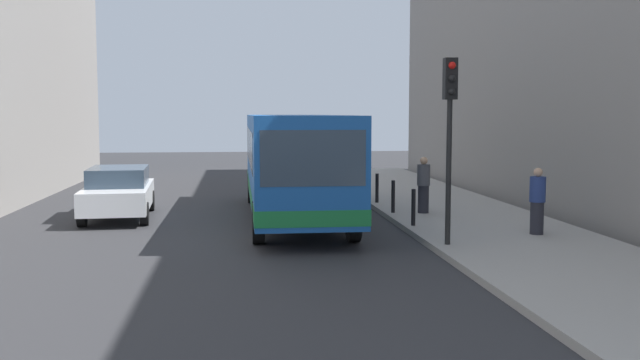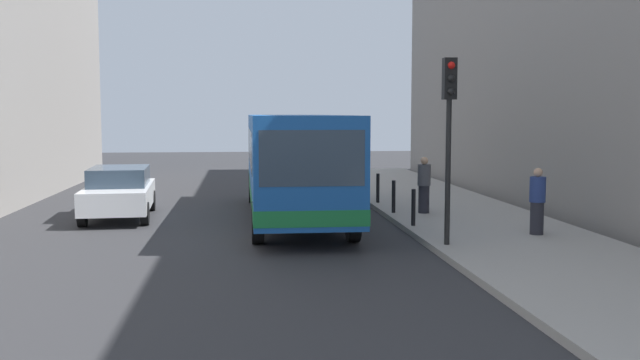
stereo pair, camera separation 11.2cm
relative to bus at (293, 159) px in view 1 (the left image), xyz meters
The scene contains 10 objects.
ground_plane 3.87m from the bus, 98.93° to the right, with size 80.00×80.00×0.00m, color #2D2D30.
sidewalk 6.17m from the bus, 35.13° to the right, with size 4.40×40.00×0.15m, color #9E9991.
bus is the anchor object (origin of this frame).
car_beside_bus 5.18m from the bus, behind, with size 2.08×4.50×1.48m.
traffic_light 6.31m from the bus, 60.83° to the right, with size 0.28×0.33×4.10m.
bollard_near 4.10m from the bus, 42.55° to the right, with size 0.11×0.11×0.95m, color black.
bollard_mid 3.12m from the bus, ahead, with size 0.11×0.11×0.95m, color black.
bollard_far 3.80m from the bus, 36.73° to the left, with size 0.11×0.11×0.95m, color black.
pedestrian_near_signal 7.07m from the bus, 38.05° to the right, with size 0.38×0.38×1.60m.
pedestrian_mid_sidewalk 3.88m from the bus, ahead, with size 0.38×0.38×1.64m.
Camera 1 is at (-1.08, -17.20, 3.05)m, focal length 40.12 mm.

